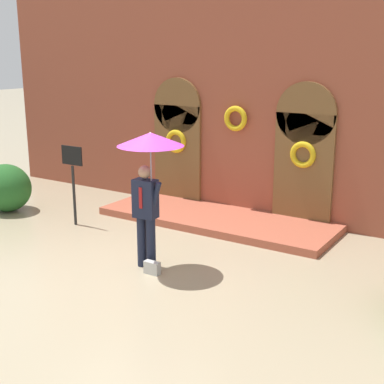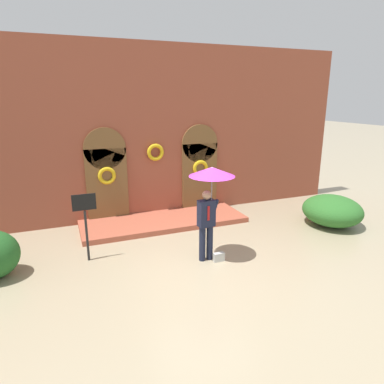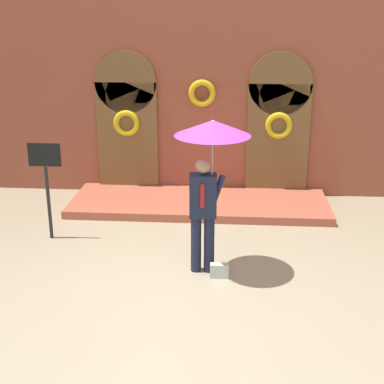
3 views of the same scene
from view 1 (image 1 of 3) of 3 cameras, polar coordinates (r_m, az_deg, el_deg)
ground_plane at (r=9.38m, az=-6.85°, el=-8.11°), size 80.00×80.00×0.00m
building_facade at (r=12.17m, az=5.41°, el=10.19°), size 14.00×2.30×5.60m
person_with_umbrella at (r=8.81m, az=-4.59°, el=3.48°), size 1.10×1.10×2.36m
handbag at (r=9.08m, az=-4.27°, el=-8.07°), size 0.28×0.12×0.22m
sign_post at (r=11.57m, az=-12.60°, el=2.08°), size 0.56×0.06×1.72m
shrub_left at (r=13.18m, az=-19.22°, el=0.42°), size 1.23×1.09×1.11m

